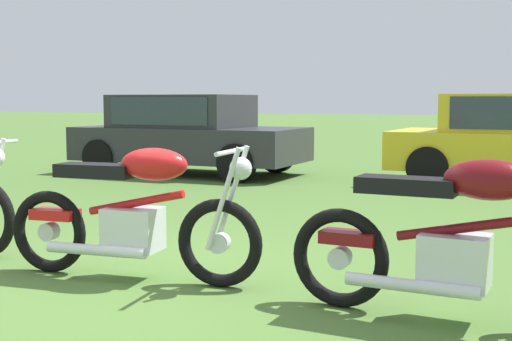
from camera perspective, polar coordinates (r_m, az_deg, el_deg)
ground_plane at (r=5.26m, az=-10.86°, el=-8.93°), size 120.00×120.00×0.00m
motorcycle_red at (r=5.15m, az=-10.21°, el=-3.62°), size 2.06×0.64×1.02m
motorcycle_maroon at (r=4.25m, az=16.33°, el=-5.75°), size 2.04×0.64×1.02m
car_charcoal at (r=12.46m, az=-5.79°, el=3.38°), size 4.23×2.17×1.43m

